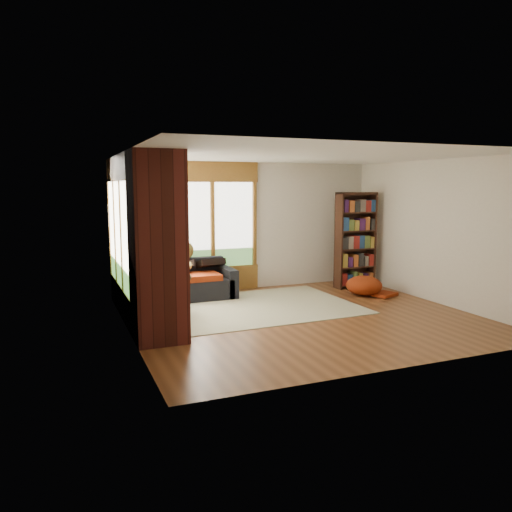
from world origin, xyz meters
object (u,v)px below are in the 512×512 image
object	(u,v)px
dog_tan	(176,258)
dog_brindle	(171,268)
area_rug	(260,306)
pouf	(364,285)
bookshelf	(356,240)
sectional_sofa	(162,288)
brick_chimney	(158,247)

from	to	relation	value
dog_tan	dog_brindle	world-z (taller)	dog_tan
area_rug	pouf	bearing A→B (deg)	2.69
area_rug	pouf	size ratio (longest dim) A/B	4.71
pouf	dog_tan	world-z (taller)	dog_tan
pouf	dog_tan	xyz separation A→B (m)	(-3.50, 0.98, 0.60)
bookshelf	pouf	distance (m)	1.11
area_rug	sectional_sofa	bearing A→B (deg)	153.69
pouf	dog_brindle	bearing A→B (deg)	178.22
sectional_sofa	pouf	bearing A→B (deg)	-8.57
sectional_sofa	area_rug	size ratio (longest dim) A/B	0.67
dog_brindle	area_rug	bearing A→B (deg)	-119.63
bookshelf	dog_tan	world-z (taller)	bookshelf
dog_tan	sectional_sofa	bearing A→B (deg)	-177.02
area_rug	bookshelf	distance (m)	2.82
area_rug	bookshelf	xyz separation A→B (m)	(2.51, 0.83, 0.99)
area_rug	dog_tan	bearing A→B (deg)	139.00
brick_chimney	sectional_sofa	distance (m)	2.32
area_rug	dog_brindle	world-z (taller)	dog_brindle
sectional_sofa	pouf	distance (m)	3.90
area_rug	pouf	xyz separation A→B (m)	(2.25, 0.11, 0.20)
brick_chimney	dog_brindle	xyz separation A→B (m)	(0.50, 1.49, -0.54)
area_rug	dog_brindle	size ratio (longest dim) A/B	3.66
sectional_sofa	bookshelf	bearing A→B (deg)	2.17
dog_tan	brick_chimney	bearing A→B (deg)	-147.22
bookshelf	pouf	world-z (taller)	bookshelf
area_rug	brick_chimney	bearing A→B (deg)	-148.11
area_rug	bookshelf	world-z (taller)	bookshelf
brick_chimney	pouf	xyz separation A→B (m)	(4.28, 1.37, -1.10)
pouf	dog_tan	bearing A→B (deg)	164.37
brick_chimney	sectional_sofa	world-z (taller)	brick_chimney
pouf	dog_tan	size ratio (longest dim) A/B	0.66
sectional_sofa	dog_tan	world-z (taller)	dog_tan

